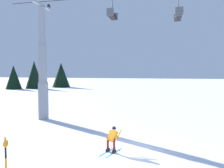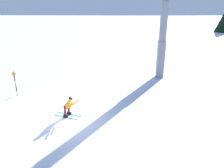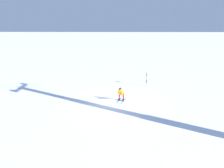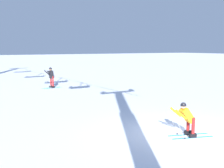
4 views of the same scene
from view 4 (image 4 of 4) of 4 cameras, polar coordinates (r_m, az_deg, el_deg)
name	(u,v)px [view 4 (image 4 of 4)]	position (r m, az deg, el deg)	size (l,w,h in m)	color
ground_plane	(180,133)	(12.49, 12.93, -9.25)	(260.00, 260.00, 0.00)	white
skier_carving_main	(187,117)	(11.90, 14.25, -6.22)	(1.09, 1.78, 1.51)	#198CCC
skier_distant_uphill	(51,76)	(25.82, -11.68, 1.56)	(0.78, 1.79, 1.81)	#198CCC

